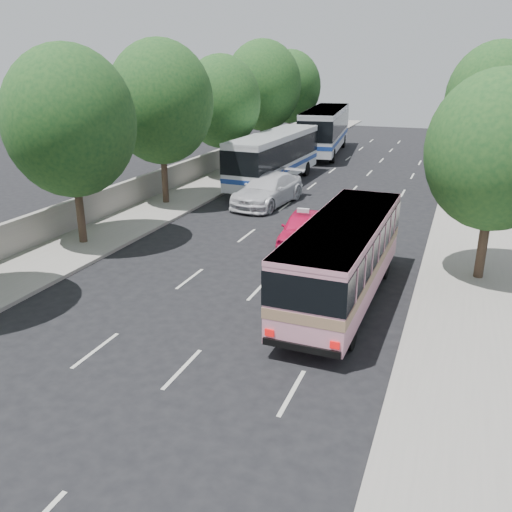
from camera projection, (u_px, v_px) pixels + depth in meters
The scene contains 17 objects.
ground at pixel (185, 331), 17.18m from camera, with size 120.00×120.00×0.00m, color black.
sidewalk_left at pixel (212, 183), 37.58m from camera, with size 4.00×90.00×0.15m, color #9E998E.
sidewalk_right at pixel (474, 206), 31.86m from camera, with size 4.00×90.00×0.12m, color #9E998E.
low_wall at pixel (189, 170), 37.91m from camera, with size 0.30×90.00×1.50m, color #9E998E.
tree_left_b at pixel (70, 117), 23.26m from camera, with size 5.70×5.70×8.88m.
tree_left_c at pixel (161, 98), 30.25m from camera, with size 6.00×6.00×9.35m.
tree_left_d at pixel (222, 99), 37.41m from camera, with size 5.52×5.52×8.60m.
tree_left_e at pixel (263, 83), 44.13m from camera, with size 6.30×6.30×9.82m.
tree_left_f at pixel (290, 84), 51.37m from camera, with size 5.88×5.88×9.16m.
tree_right_near at pixel (500, 146), 19.43m from camera, with size 5.10×5.10×7.95m.
tree_right_far at pixel (498, 95), 33.07m from camera, with size 6.00×6.00×9.35m.
pink_bus at pixel (344, 252), 18.66m from camera, with size 2.58×9.48×3.01m.
pink_taxi at pixel (303, 228), 25.20m from camera, with size 1.79×4.45×1.51m, color #E1134E.
white_pickup at pixel (268, 190), 32.12m from camera, with size 2.49×6.13×1.78m, color silver.
tour_coach_front at pixel (275, 154), 36.97m from camera, with size 2.93×11.75×3.49m.
tour_coach_rear at pixel (325, 127), 49.21m from camera, with size 4.50×13.81×4.06m.
taxi_roof_sign at pixel (303, 210), 24.91m from camera, with size 0.55×0.18×0.18m, color silver.
Camera 1 is at (7.62, -13.52, 8.09)m, focal length 38.00 mm.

